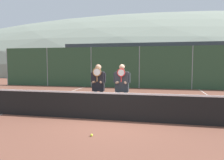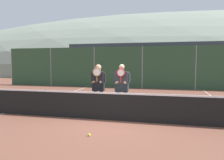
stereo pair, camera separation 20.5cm
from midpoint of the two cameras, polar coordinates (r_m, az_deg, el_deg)
ground_plane at (r=7.45m, az=1.17°, el=-10.51°), size 120.00×120.00×0.00m
hill_distant at (r=57.19m, az=12.08°, el=2.59°), size 126.55×70.31×24.61m
clubhouse_building at (r=24.56m, az=13.48°, el=4.56°), size 19.66×5.50×3.88m
fence_back at (r=16.55m, az=8.27°, el=3.28°), size 22.77×0.06×3.13m
tennis_net at (r=7.33m, az=1.17°, el=-6.82°), size 11.55×0.09×1.05m
court_line_left_sideline at (r=11.76m, az=-16.47°, el=-5.06°), size 0.05×16.00×0.01m
player_leftmost at (r=8.00m, az=-2.87°, el=-1.36°), size 0.56×0.34×1.87m
player_center_left at (r=7.74m, az=3.30°, el=-1.63°), size 0.60×0.34×1.88m
car_far_left at (r=20.94m, az=-10.19°, el=1.85°), size 4.24×1.95×1.88m
car_left_of_center at (r=19.70m, az=3.75°, el=1.58°), size 4.65×2.07×1.75m
car_center at (r=19.21m, az=18.81°, el=1.22°), size 4.32×2.09×1.72m
tennis_ball_on_court at (r=5.96m, az=-4.95°, el=-14.10°), size 0.07×0.07×0.07m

